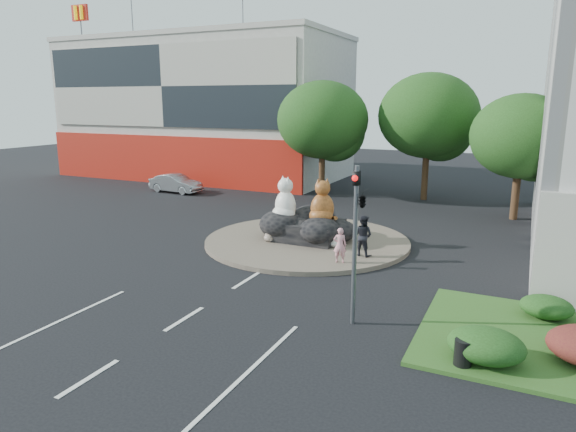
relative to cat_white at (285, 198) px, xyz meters
The scene contains 18 objects.
ground 10.05m from the cat_white, 83.79° to the right, with size 120.00×120.00×0.00m, color black.
roundabout_island 2.37m from the cat_white, 13.11° to the left, with size 10.00×10.00×0.20m, color brown.
rock_plinth 1.90m from the cat_white, 13.11° to the left, with size 3.20×2.60×0.90m, color black, non-canonical shape.
shophouse_block 25.15m from the cat_white, 133.01° to the left, with size 25.20×12.30×17.40m.
tree_left 13.00m from the cat_white, 103.12° to the left, with size 6.46×6.46×8.27m.
tree_mid 15.27m from the cat_white, 73.90° to the left, with size 6.84×6.84×8.76m.
tree_right 14.66m from the cat_white, 45.50° to the left, with size 5.70×5.70×7.30m.
hedge_near_green 13.44m from the cat_white, 41.02° to the right, with size 2.00×1.60×0.90m, color #1C3D13.
hedge_back_green 12.70m from the cat_white, 23.19° to the right, with size 1.60×1.28×0.72m, color #1C3D13.
traffic_light 10.00m from the cat_white, 51.55° to the right, with size 0.44×1.24×5.00m.
cat_white is the anchor object (origin of this frame).
cat_tabby 1.86m from the cat_white, ahead, with size 1.30×1.13×2.17m, color #B45425, non-canonical shape.
kitten_calico 1.79m from the cat_white, 115.25° to the right, with size 0.60×0.52×1.00m, color #BEB5AF, non-canonical shape.
kitten_white 3.22m from the cat_white, ahead, with size 0.52×0.45×0.87m, color white, non-canonical shape.
pedestrian_pink 4.75m from the cat_white, 34.47° to the right, with size 0.55×0.36×1.50m, color pink.
pedestrian_dark 4.65m from the cat_white, 15.78° to the right, with size 0.88×0.69×1.81m, color black.
parked_car 16.39m from the cat_white, 146.41° to the left, with size 1.48×4.23×1.39m, color #9B9FA2.
litter_bin 13.38m from the cat_white, 43.99° to the right, with size 0.46×0.46×0.70m, color black.
Camera 1 is at (9.59, -12.46, 6.87)m, focal length 32.00 mm.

